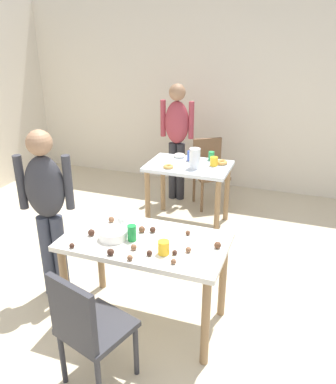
{
  "coord_description": "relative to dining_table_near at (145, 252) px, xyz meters",
  "views": [
    {
      "loc": [
        0.99,
        -2.32,
        2.21
      ],
      "look_at": [
        -0.05,
        0.59,
        0.9
      ],
      "focal_mm": 36.76,
      "sensor_mm": 36.0,
      "label": 1
    }
  ],
  "objects": [
    {
      "name": "ground_plane",
      "position": [
        0.03,
        -0.02,
        -0.64
      ],
      "size": [
        6.4,
        6.4,
        0.0
      ],
      "primitive_type": "plane",
      "color": "beige"
    },
    {
      "name": "wall_back",
      "position": [
        0.03,
        3.18,
        0.66
      ],
      "size": [
        6.4,
        0.1,
        2.6
      ],
      "primitive_type": "cube",
      "color": "beige",
      "rests_on": "ground_plane"
    },
    {
      "name": "dining_table_near",
      "position": [
        0.0,
        0.0,
        0.0
      ],
      "size": [
        1.22,
        0.67,
        0.75
      ],
      "color": "silver",
      "rests_on": "ground_plane"
    },
    {
      "name": "dining_table_far",
      "position": [
        -0.19,
        1.75,
        -0.02
      ],
      "size": [
        0.94,
        0.63,
        0.75
      ],
      "color": "silver",
      "rests_on": "ground_plane"
    },
    {
      "name": "chair_near_table",
      "position": [
        -0.09,
        -0.71,
        -0.14
      ],
      "size": [
        0.5,
        0.5,
        0.87
      ],
      "color": "#2D2D33",
      "rests_on": "ground_plane"
    },
    {
      "name": "chair_far_table",
      "position": [
        -0.11,
        2.4,
        -0.14
      ],
      "size": [
        0.55,
        0.55,
        0.87
      ],
      "color": "brown",
      "rests_on": "ground_plane"
    },
    {
      "name": "person_girl_near",
      "position": [
        -0.89,
        0.07,
        0.25
      ],
      "size": [
        0.45,
        0.29,
        1.49
      ],
      "color": "#383D4C",
      "rests_on": "ground_plane"
    },
    {
      "name": "person_adult_far",
      "position": [
        -0.56,
        2.42,
        0.29
      ],
      "size": [
        0.45,
        0.21,
        1.55
      ],
      "color": "#28282D",
      "rests_on": "ground_plane"
    },
    {
      "name": "mixing_bowl",
      "position": [
        -0.23,
        -0.07,
        0.14
      ],
      "size": [
        0.21,
        0.21,
        0.07
      ],
      "primitive_type": "cylinder",
      "color": "white",
      "rests_on": "dining_table_near"
    },
    {
      "name": "soda_can",
      "position": [
        -0.08,
        -0.04,
        0.17
      ],
      "size": [
        0.07,
        0.07,
        0.12
      ],
      "primitive_type": "cylinder",
      "color": "#198438",
      "rests_on": "dining_table_near"
    },
    {
      "name": "fork_near",
      "position": [
        -0.5,
        0.15,
        0.11
      ],
      "size": [
        0.17,
        0.02,
        0.01
      ],
      "primitive_type": "cube",
      "color": "silver",
      "rests_on": "dining_table_near"
    },
    {
      "name": "cup_near_0",
      "position": [
        0.2,
        -0.14,
        0.16
      ],
      "size": [
        0.08,
        0.08,
        0.1
      ],
      "primitive_type": "cylinder",
      "color": "yellow",
      "rests_on": "dining_table_near"
    },
    {
      "name": "cup_near_1",
      "position": [
        -0.23,
        0.1,
        0.16
      ],
      "size": [
        0.07,
        0.07,
        0.1
      ],
      "primitive_type": "cylinder",
      "color": "white",
      "rests_on": "dining_table_near"
    },
    {
      "name": "cake_ball_0",
      "position": [
        -0.36,
        0.17,
        0.13
      ],
      "size": [
        0.05,
        0.05,
        0.05
      ],
      "primitive_type": "sphere",
      "color": "brown",
      "rests_on": "dining_table_near"
    },
    {
      "name": "cake_ball_1",
      "position": [
        0.36,
        -0.07,
        0.13
      ],
      "size": [
        0.04,
        0.04,
        0.04
      ],
      "primitive_type": "sphere",
      "color": "brown",
      "rests_on": "dining_table_near"
    },
    {
      "name": "cake_ball_2",
      "position": [
        0.12,
        -0.2,
        0.13
      ],
      "size": [
        0.04,
        0.04,
        0.04
      ],
      "primitive_type": "sphere",
      "color": "#3D2319",
      "rests_on": "dining_table_near"
    },
    {
      "name": "cake_ball_3",
      "position": [
        0.54,
        0.06,
        0.13
      ],
      "size": [
        0.05,
        0.05,
        0.05
      ],
      "primitive_type": "sphere",
      "color": "brown",
      "rests_on": "dining_table_near"
    },
    {
      "name": "cake_ball_4",
      "position": [
        -0.14,
        -0.28,
        0.13
      ],
      "size": [
        0.05,
        0.05,
        0.05
      ],
      "primitive_type": "sphere",
      "color": "#3D2319",
      "rests_on": "dining_table_near"
    },
    {
      "name": "cake_ball_5",
      "position": [
        -0.4,
        -0.08,
        0.14
      ],
      "size": [
        0.05,
        0.05,
        0.05
      ],
      "primitive_type": "sphere",
      "color": "#3D2319",
      "rests_on": "dining_table_near"
    },
    {
      "name": "cake_ball_6",
      "position": [
        0.02,
        0.12,
        0.13
      ],
      "size": [
        0.05,
        0.05,
        0.05
      ],
      "primitive_type": "sphere",
      "color": "#3D2319",
      "rests_on": "dining_table_near"
    },
    {
      "name": "cake_ball_7",
      "position": [
        0.02,
        -0.3,
        0.13
      ],
      "size": [
        0.04,
        0.04,
        0.04
      ],
      "primitive_type": "sphere",
      "color": "brown",
      "rests_on": "dining_table_near"
    },
    {
      "name": "cake_ball_8",
      "position": [
        -0.44,
        -0.29,
        0.13
      ],
      "size": [
        0.04,
        0.04,
        0.04
      ],
      "primitive_type": "sphere",
      "color": "#3D2319",
      "rests_on": "dining_table_near"
    },
    {
      "name": "cake_ball_9",
      "position": [
        0.28,
        -0.13,
        0.13
      ],
      "size": [
        0.04,
        0.04,
        0.04
      ],
      "primitive_type": "sphere",
      "color": "#3D2319",
      "rests_on": "dining_table_near"
    },
    {
      "name": "cake_ball_10",
      "position": [
        -0.01,
        -0.16,
        0.13
      ],
      "size": [
        0.04,
        0.04,
        0.04
      ],
      "primitive_type": "sphere",
      "color": "brown",
      "rests_on": "dining_table_near"
    },
    {
      "name": "cake_ball_11",
      "position": [
        0.31,
        -0.24,
        0.13
      ],
      "size": [
        0.04,
        0.04,
        0.04
      ],
      "primitive_type": "sphere",
      "color": "brown",
      "rests_on": "dining_table_near"
    },
    {
      "name": "cake_ball_12",
      "position": [
        0.28,
        0.17,
        0.13
      ],
      "size": [
        0.04,
        0.04,
        0.04
      ],
      "primitive_type": "sphere",
      "color": "brown",
      "rests_on": "dining_table_near"
    },
    {
      "name": "cake_ball_13",
      "position": [
        -0.06,
        0.09,
        0.13
      ],
      "size": [
        0.05,
        0.05,
        0.05
      ],
      "primitive_type": "sphere",
      "color": "brown",
      "rests_on": "dining_table_near"
    },
    {
      "name": "pitcher_far",
      "position": [
        -0.09,
        1.65,
        0.22
      ],
      "size": [
        0.12,
        0.12,
        0.23
      ],
      "primitive_type": "cylinder",
      "color": "white",
      "rests_on": "dining_table_far"
    },
    {
      "name": "cup_far_0",
      "position": [
        0.09,
        1.8,
        0.16
      ],
      "size": [
        0.09,
        0.09,
        0.1
      ],
      "primitive_type": "cylinder",
      "color": "yellow",
      "rests_on": "dining_table_far"
    },
    {
      "name": "cup_far_1",
      "position": [
        -0.21,
        1.89,
        0.17
      ],
      "size": [
        0.08,
        0.08,
        0.11
      ],
      "primitive_type": "cylinder",
      "color": "#3351B2",
      "rests_on": "dining_table_far"
    },
    {
      "name": "cup_far_2",
      "position": [
        0.01,
        1.99,
        0.16
      ],
      "size": [
        0.07,
        0.07,
        0.1
      ],
      "primitive_type": "cylinder",
      "color": "green",
      "rests_on": "dining_table_far"
    },
    {
      "name": "donut_far_0",
      "position": [
        -0.38,
        1.97,
        0.13
      ],
      "size": [
        0.14,
        0.14,
        0.04
      ],
      "primitive_type": "torus",
      "color": "white",
      "rests_on": "dining_table_far"
    },
    {
      "name": "donut_far_1",
      "position": [
        0.16,
        1.89,
        0.13
      ],
      "size": [
        0.14,
        0.14,
        0.04
      ],
      "primitive_type": "torus",
      "color": "gold",
      "rests_on": "dining_table_far"
    },
    {
      "name": "donut_far_2",
      "position": [
        -0.37,
        1.55,
        0.13
      ],
      "size": [
        0.12,
        0.12,
        0.03
      ],
      "primitive_type": "torus",
      "color": "gold",
      "rests_on": "dining_table_far"
    }
  ]
}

